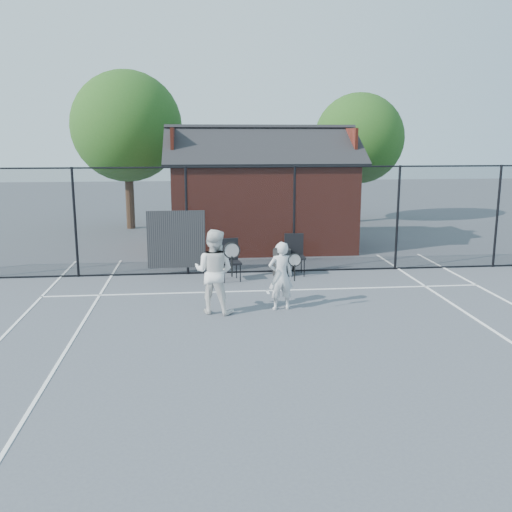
{
  "coord_description": "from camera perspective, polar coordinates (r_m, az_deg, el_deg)",
  "views": [
    {
      "loc": [
        -1.69,
        -10.68,
        3.77
      ],
      "look_at": [
        -0.38,
        2.04,
        1.1
      ],
      "focal_mm": 40.0,
      "sensor_mm": 36.0,
      "label": 1
    }
  ],
  "objects": [
    {
      "name": "waste_bin",
      "position": [
        15.83,
        2.6,
        -0.63
      ],
      "size": [
        0.55,
        0.55,
        0.74
      ],
      "primitive_type": "cylinder",
      "rotation": [
        0.0,
        0.0,
        -0.1
      ],
      "color": "black",
      "rests_on": "ground"
    },
    {
      "name": "player_front",
      "position": [
        12.62,
        2.51,
        -1.97
      ],
      "size": [
        0.7,
        0.53,
        1.53
      ],
      "color": "silver",
      "rests_on": "ground"
    },
    {
      "name": "clubhouse",
      "position": [
        19.92,
        0.48,
        5.56
      ],
      "size": [
        6.5,
        4.36,
        4.19
      ],
      "color": "maroon",
      "rests_on": "ground"
    },
    {
      "name": "fence",
      "position": [
        15.91,
        -0.82,
        3.4
      ],
      "size": [
        22.04,
        3.0,
        3.0
      ],
      "color": "black",
      "rests_on": "ground"
    },
    {
      "name": "chair_right",
      "position": [
        15.85,
        3.93,
        0.06
      ],
      "size": [
        0.53,
        0.56,
        1.11
      ],
      "primitive_type": "cube",
      "rotation": [
        0.0,
        0.0,
        -0.0
      ],
      "color": "black",
      "rests_on": "ground"
    },
    {
      "name": "court_lines",
      "position": [
        10.23,
        4.12,
        -9.83
      ],
      "size": [
        11.02,
        18.0,
        0.01
      ],
      "color": "white",
      "rests_on": "ground"
    },
    {
      "name": "player_back",
      "position": [
        12.37,
        -4.23,
        -1.54
      ],
      "size": [
        1.1,
        0.98,
        1.84
      ],
      "color": "white",
      "rests_on": "ground"
    },
    {
      "name": "chair_left",
      "position": [
        15.2,
        -2.58,
        -0.47
      ],
      "size": [
        0.61,
        0.63,
        1.09
      ],
      "primitive_type": "cube",
      "rotation": [
        0.0,
        0.0,
        0.17
      ],
      "color": "black",
      "rests_on": "ground"
    },
    {
      "name": "ground",
      "position": [
        11.46,
        2.97,
        -7.44
      ],
      "size": [
        80.0,
        80.0,
        0.0
      ],
      "primitive_type": "plane",
      "color": "#4E5259",
      "rests_on": "ground"
    },
    {
      "name": "tree_left",
      "position": [
        24.35,
        -12.81,
        12.5
      ],
      "size": [
        4.48,
        4.48,
        6.44
      ],
      "color": "#382216",
      "rests_on": "ground"
    },
    {
      "name": "tree_right",
      "position": [
        26.19,
        10.27,
        11.48
      ],
      "size": [
        3.97,
        3.97,
        5.7
      ],
      "color": "#382216",
      "rests_on": "ground"
    }
  ]
}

